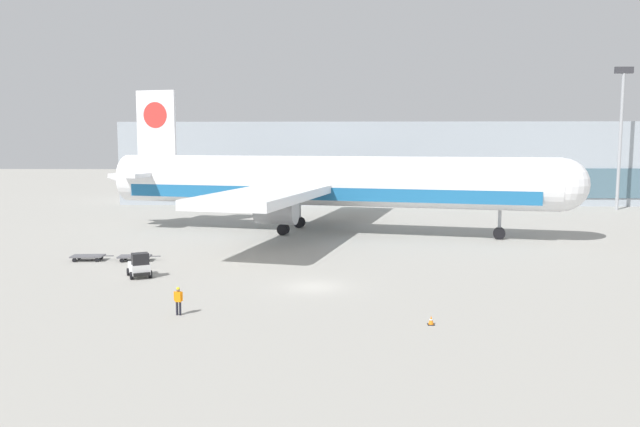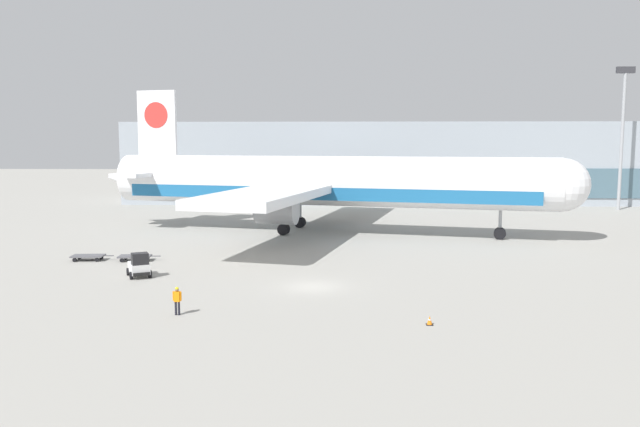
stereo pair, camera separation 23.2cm
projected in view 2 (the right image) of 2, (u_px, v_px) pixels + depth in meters
The scene contains 9 objects.
ground_plane at pixel (313, 287), 45.97m from camera, with size 400.00×400.00×0.00m, color #9E9B93.
terminal_building at pixel (383, 162), 112.54m from camera, with size 90.00×18.20×14.00m.
light_mast at pixel (623, 127), 96.83m from camera, with size 2.80×0.50×22.16m.
airplane_main at pixel (319, 183), 73.14m from camera, with size 57.19×48.55×17.00m.
baggage_tug_foreground at pixel (139, 266), 49.15m from camera, with size 2.47×2.81×2.00m.
baggage_dolly_lead at pixel (88, 256), 56.07m from camera, with size 3.75×1.71×0.48m.
baggage_dolly_second at pixel (135, 257), 55.90m from camera, with size 3.75×1.71×0.48m.
ground_crew_near at pixel (177, 298), 38.28m from camera, with size 0.57×0.25×1.77m.
traffic_cone_near at pixel (430, 320), 36.28m from camera, with size 0.40×0.40×0.55m.
Camera 2 is at (2.09, -45.01, 10.59)m, focal length 35.00 mm.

